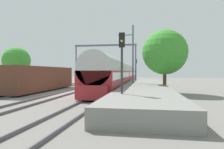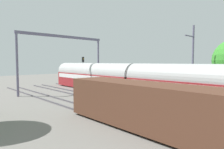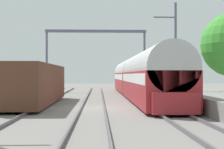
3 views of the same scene
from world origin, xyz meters
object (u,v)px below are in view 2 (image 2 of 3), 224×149
(passenger_train, at_px, (134,80))
(freight_car, at_px, (152,107))
(catenary_gantry, at_px, (64,51))
(person_crossing, at_px, (100,82))
(railway_signal_far, at_px, (83,67))

(passenger_train, xyz_separation_m, freight_car, (-8.40, -8.66, -0.50))
(freight_car, height_order, catenary_gantry, catenary_gantry)
(person_crossing, bearing_deg, railway_signal_far, -57.43)
(freight_car, height_order, railway_signal_far, railway_signal_far)
(freight_car, bearing_deg, passenger_train, 45.87)
(passenger_train, bearing_deg, railway_signal_far, 81.89)
(freight_car, distance_m, person_crossing, 19.50)
(freight_car, bearing_deg, railway_signal_far, 64.99)
(freight_car, relative_size, catenary_gantry, 1.02)
(passenger_train, relative_size, freight_car, 2.53)
(freight_car, distance_m, catenary_gantry, 18.89)
(passenger_train, relative_size, person_crossing, 18.99)
(person_crossing, height_order, railway_signal_far, railway_signal_far)
(railway_signal_far, distance_m, catenary_gantry, 7.80)
(passenger_train, xyz_separation_m, catenary_gantry, (-4.20, 9.27, 3.68))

